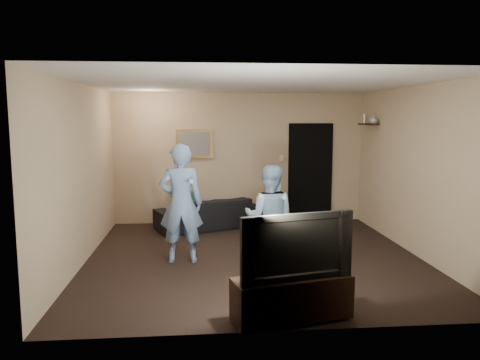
{
  "coord_description": "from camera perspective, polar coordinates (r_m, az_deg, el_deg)",
  "views": [
    {
      "loc": [
        -0.82,
        -6.85,
        2.1
      ],
      "look_at": [
        -0.18,
        0.3,
        1.15
      ],
      "focal_mm": 35.0,
      "sensor_mm": 36.0,
      "label": 1
    }
  ],
  "objects": [
    {
      "name": "painting_canvas",
      "position": [
        9.31,
        -5.58,
        4.42
      ],
      "size": [
        0.62,
        0.01,
        0.47
      ],
      "primitive_type": "cube",
      "color": "slate",
      "rests_on": "painting_frame"
    },
    {
      "name": "wall_back",
      "position": [
        9.42,
        -0.07,
        2.66
      ],
      "size": [
        5.0,
        0.04,
        2.6
      ],
      "primitive_type": "cube",
      "color": "tan",
      "rests_on": "ground"
    },
    {
      "name": "wall_right",
      "position": [
        7.66,
        20.66,
        1.05
      ],
      "size": [
        0.04,
        5.0,
        2.6
      ],
      "primitive_type": "cube",
      "color": "tan",
      "rests_on": "ground"
    },
    {
      "name": "wall_front",
      "position": [
        4.5,
        5.52,
        -2.72
      ],
      "size": [
        5.0,
        0.04,
        2.6
      ],
      "primitive_type": "cube",
      "color": "tan",
      "rests_on": "ground"
    },
    {
      "name": "wall_shelf",
      "position": [
        9.23,
        15.38,
        6.58
      ],
      "size": [
        0.2,
        0.6,
        0.03
      ],
      "primitive_type": "cube",
      "color": "black",
      "rests_on": "wall_right"
    },
    {
      "name": "throw_pillow",
      "position": [
        9.0,
        -6.92,
        -2.89
      ],
      "size": [
        0.46,
        0.25,
        0.44
      ],
      "primitive_type": "cube",
      "rotation": [
        0.0,
        0.0,
        0.27
      ],
      "color": "#174739",
      "rests_on": "sofa"
    },
    {
      "name": "sofa",
      "position": [
        9.03,
        -3.88,
        -4.05
      ],
      "size": [
        2.13,
        1.44,
        0.58
      ],
      "primitive_type": "imported",
      "rotation": [
        0.0,
        0.0,
        3.51
      ],
      "color": "black",
      "rests_on": "ground"
    },
    {
      "name": "light_switch",
      "position": [
        9.51,
        5.06,
        2.68
      ],
      "size": [
        0.08,
        0.02,
        0.12
      ],
      "primitive_type": "cube",
      "color": "silver",
      "rests_on": "wall_back"
    },
    {
      "name": "tv_console",
      "position": [
        5.03,
        6.35,
        -14.08
      ],
      "size": [
        1.3,
        0.68,
        0.44
      ],
      "primitive_type": "cube",
      "rotation": [
        0.0,
        0.0,
        0.23
      ],
      "color": "black",
      "rests_on": "ground"
    },
    {
      "name": "wall_left",
      "position": [
        7.1,
        -18.73,
        0.67
      ],
      "size": [
        0.04,
        5.0,
        2.6
      ],
      "primitive_type": "cube",
      "color": "tan",
      "rests_on": "ground"
    },
    {
      "name": "ground",
      "position": [
        7.21,
        1.69,
        -9.39
      ],
      "size": [
        5.0,
        5.0,
        0.0
      ],
      "primitive_type": "plane",
      "color": "black",
      "rests_on": "ground"
    },
    {
      "name": "wii_player_right",
      "position": [
        6.55,
        3.61,
        -4.53
      ],
      "size": [
        0.83,
        0.71,
        1.46
      ],
      "color": "#90B4D1",
      "rests_on": "ground"
    },
    {
      "name": "wii_player_left",
      "position": [
        6.86,
        -7.22,
        -2.83
      ],
      "size": [
        0.64,
        0.5,
        1.75
      ],
      "color": "#7EA6DB",
      "rests_on": "ground"
    },
    {
      "name": "shelf_figurine",
      "position": [
        9.43,
        14.95,
        7.25
      ],
      "size": [
        0.06,
        0.06,
        0.18
      ],
      "primitive_type": "cylinder",
      "color": "silver",
      "rests_on": "wall_shelf"
    },
    {
      "name": "television",
      "position": [
        4.85,
        6.44,
        -7.83
      ],
      "size": [
        1.21,
        0.43,
        0.69
      ],
      "primitive_type": "imported",
      "rotation": [
        0.0,
        0.0,
        0.23
      ],
      "color": "black",
      "rests_on": "tv_console"
    },
    {
      "name": "doorway",
      "position": [
        9.66,
        8.55,
        0.91
      ],
      "size": [
        0.9,
        0.06,
        2.0
      ],
      "primitive_type": "cube",
      "color": "black",
      "rests_on": "ground"
    },
    {
      "name": "ceiling",
      "position": [
        6.92,
        1.78,
        11.68
      ],
      "size": [
        5.0,
        5.0,
        0.04
      ],
      "primitive_type": "cube",
      "color": "silver",
      "rests_on": "wall_back"
    },
    {
      "name": "shelf_vase",
      "position": [
        8.99,
        15.96,
        7.15
      ],
      "size": [
        0.2,
        0.2,
        0.16
      ],
      "primitive_type": "imported",
      "rotation": [
        0.0,
        0.0,
        -0.38
      ],
      "color": "silver",
      "rests_on": "wall_shelf"
    },
    {
      "name": "painting_frame",
      "position": [
        9.34,
        -5.58,
        4.43
      ],
      "size": [
        0.72,
        0.05,
        0.57
      ],
      "primitive_type": "cube",
      "color": "olive",
      "rests_on": "wall_back"
    }
  ]
}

